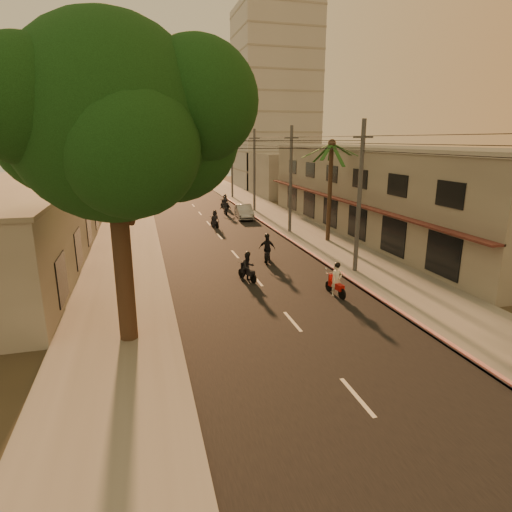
% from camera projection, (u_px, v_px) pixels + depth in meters
% --- Properties ---
extents(ground, '(160.00, 160.00, 0.00)m').
position_uv_depth(ground, '(309.00, 341.00, 17.21)').
color(ground, '#383023').
rests_on(ground, ground).
extents(road, '(10.00, 140.00, 0.02)m').
position_uv_depth(road, '(220.00, 236.00, 35.84)').
color(road, black).
rests_on(road, ground).
extents(sidewalk_right, '(5.00, 140.00, 0.12)m').
position_uv_depth(sidewalk_right, '(303.00, 231.00, 37.71)').
color(sidewalk_right, slate).
rests_on(sidewalk_right, ground).
extents(sidewalk_left, '(5.00, 140.00, 0.12)m').
position_uv_depth(sidewalk_left, '(127.00, 241.00, 33.94)').
color(sidewalk_left, slate).
rests_on(sidewalk_left, ground).
extents(curb_stripe, '(0.20, 60.00, 0.20)m').
position_uv_depth(curb_stripe, '(298.00, 245.00, 32.43)').
color(curb_stripe, '#AD1412').
rests_on(curb_stripe, ground).
extents(shophouse_row, '(8.80, 34.20, 7.30)m').
position_uv_depth(shophouse_row, '(384.00, 191.00, 36.52)').
color(shophouse_row, gray).
rests_on(shophouse_row, ground).
extents(left_building, '(8.20, 24.20, 5.20)m').
position_uv_depth(left_building, '(11.00, 229.00, 26.06)').
color(left_building, '#A59D95').
rests_on(left_building, ground).
extents(distant_tower, '(12.10, 12.10, 28.00)m').
position_uv_depth(distant_tower, '(275.00, 101.00, 69.71)').
color(distant_tower, '#B7B5B2').
rests_on(distant_tower, ground).
extents(broadleaf_tree, '(9.60, 8.70, 12.10)m').
position_uv_depth(broadleaf_tree, '(123.00, 122.00, 15.32)').
color(broadleaf_tree, black).
rests_on(broadleaf_tree, ground).
extents(palm_tree, '(5.00, 5.00, 8.20)m').
position_uv_depth(palm_tree, '(332.00, 149.00, 32.24)').
color(palm_tree, black).
rests_on(palm_tree, ground).
extents(utility_poles, '(1.20, 48.26, 9.00)m').
position_uv_depth(utility_poles, '(291.00, 156.00, 35.68)').
color(utility_poles, '#38383A').
rests_on(utility_poles, ground).
extents(filler_right, '(8.00, 14.00, 6.00)m').
position_uv_depth(filler_right, '(283.00, 174.00, 61.85)').
color(filler_right, '#A59D95').
rests_on(filler_right, ground).
extents(filler_left_near, '(8.00, 14.00, 4.40)m').
position_uv_depth(filler_left_near, '(64.00, 195.00, 44.79)').
color(filler_left_near, '#A59D95').
rests_on(filler_left_near, ground).
extents(filler_left_far, '(8.00, 14.00, 7.00)m').
position_uv_depth(filler_left_far, '(83.00, 171.00, 61.22)').
color(filler_left_far, '#A59D95').
rests_on(filler_left_far, ground).
extents(scooter_red, '(0.78, 1.84, 1.81)m').
position_uv_depth(scooter_red, '(336.00, 281.00, 22.07)').
color(scooter_red, black).
rests_on(scooter_red, ground).
extents(scooter_mid_a, '(1.20, 1.70, 1.75)m').
position_uv_depth(scooter_mid_a, '(248.00, 267.00, 24.42)').
color(scooter_mid_a, black).
rests_on(scooter_mid_a, ground).
extents(scooter_mid_b, '(1.34, 1.91, 1.95)m').
position_uv_depth(scooter_mid_b, '(267.00, 249.00, 28.13)').
color(scooter_mid_b, black).
rests_on(scooter_mid_b, ground).
extents(scooter_far_a, '(0.99, 1.64, 1.63)m').
position_uv_depth(scooter_far_a, '(215.00, 220.00, 39.37)').
color(scooter_far_a, black).
rests_on(scooter_far_a, ground).
extents(scooter_far_b, '(1.22, 1.95, 1.92)m').
position_uv_depth(scooter_far_b, '(225.00, 206.00, 46.34)').
color(scooter_far_b, black).
rests_on(scooter_far_b, ground).
extents(parked_car, '(2.36, 4.66, 1.44)m').
position_uv_depth(parked_car, '(244.00, 212.00, 43.85)').
color(parked_car, '#94969B').
rests_on(parked_car, ground).
extents(scooter_far_c, '(1.14, 1.63, 1.70)m').
position_uv_depth(scooter_far_c, '(225.00, 202.00, 50.46)').
color(scooter_far_c, black).
rests_on(scooter_far_c, ground).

